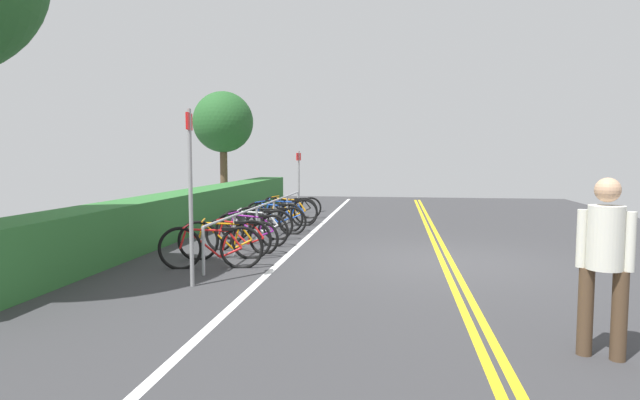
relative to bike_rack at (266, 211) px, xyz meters
name	(u,v)px	position (x,y,z in m)	size (l,w,h in m)	color
ground_plane	(447,263)	(-2.44, -3.94, -0.64)	(30.05, 12.96, 0.05)	#353538
centre_line_yellow_inner	(451,262)	(-2.44, -4.02, -0.61)	(27.04, 0.10, 0.00)	gold
centre_line_yellow_outer	(442,261)	(-2.44, -3.86, -0.61)	(27.04, 0.10, 0.00)	gold
bike_lane_stripe_white	(286,257)	(-2.44, -0.98, -0.61)	(27.04, 0.12, 0.00)	white
bike_rack	(266,211)	(0.00, 0.00, 0.00)	(8.26, 0.05, 0.80)	#9EA0A5
bicycle_0	(211,247)	(-3.58, 0.06, -0.25)	(0.52, 1.75, 0.76)	black
bicycle_1	(225,240)	(-2.76, 0.08, -0.25)	(0.57, 1.68, 0.77)	black
bicycle_2	(241,236)	(-1.99, 0.01, -0.30)	(0.56, 1.64, 0.68)	black
bicycle_3	(251,229)	(-1.18, 0.03, -0.28)	(0.47, 1.70, 0.72)	black
bicycle_4	(257,225)	(-0.47, 0.10, -0.27)	(0.46, 1.67, 0.73)	black
bicycle_5	(271,220)	(0.41, -0.01, -0.28)	(0.46, 1.78, 0.72)	black
bicycle_6	(274,216)	(1.12, 0.08, -0.26)	(0.65, 1.67, 0.76)	black
bicycle_7	(285,213)	(1.94, -0.05, -0.25)	(0.50, 1.77, 0.78)	black
bicycle_8	(289,210)	(2.74, 0.02, -0.25)	(0.56, 1.76, 0.77)	black
bicycle_9	(295,208)	(3.63, 0.01, -0.29)	(0.65, 1.57, 0.70)	black
pedestrian	(605,255)	(-6.87, -4.95, 0.37)	(0.32, 0.46, 1.70)	#4C3826
sign_post_near	(190,182)	(-4.80, -0.09, 0.91)	(0.36, 0.10, 2.57)	gray
sign_post_far	(299,176)	(4.99, 0.14, 0.63)	(0.36, 0.09, 2.06)	gray
hedge_backdrop	(198,208)	(1.50, 2.24, -0.11)	(17.21, 0.97, 1.00)	#2D6B30
tree_mid	(223,123)	(7.63, 3.56, 2.56)	(2.29, 2.29, 4.36)	brown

